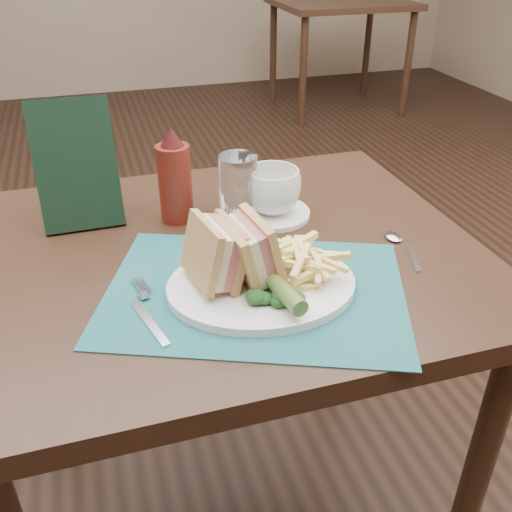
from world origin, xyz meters
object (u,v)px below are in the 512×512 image
Objects in this scene: table_main at (230,399)px; plate at (261,286)px; table_bg_right at (338,56)px; placemat at (255,291)px; sandwich_half_b at (238,252)px; ketchup_bottle at (174,175)px; check_presenter at (76,165)px; saucer at (272,213)px; coffee_cup at (272,191)px; sandwich_half_a at (202,255)px; drinking_glass at (238,188)px.

plate reaches higher than table_main.
placemat is at bearing -116.43° from table_bg_right.
table_main is at bearing 104.14° from plate.
table_bg_right is 8.35× the size of sandwich_half_b.
ketchup_bottle is (-0.08, 0.29, 0.08)m from plate.
saucer is at bearing -13.69° from check_presenter.
coffee_cup is 0.19m from ketchup_bottle.
check_presenter is at bearing 166.92° from ketchup_bottle.
sandwich_half_a is at bearing -117.67° from table_bg_right.
sandwich_half_b is 0.39m from check_presenter.
check_presenter is (-0.17, 0.04, 0.02)m from ketchup_bottle.
saucer is at bearing 38.97° from table_main.
sandwich_half_a reaches higher than table_main.
table_bg_right is at bearing 56.52° from check_presenter.
placemat is 3.13× the size of saucer.
coffee_cup is at bearing 38.97° from table_main.
drinking_glass is 0.30m from check_presenter.
ketchup_bottle reaches higher than coffee_cup.
table_main is 0.46m from coffee_cup.
drinking_glass reaches higher than coffee_cup.
saucer is 0.05m from coffee_cup.
ketchup_bottle is at bearing 92.67° from sandwich_half_b.
table_main is at bearing -141.03° from saucer.
drinking_glass is at bearing 80.43° from placemat.
ketchup_bottle is (-0.05, 0.27, 0.02)m from sandwich_half_b.
check_presenter is (-0.17, 0.31, 0.05)m from sandwich_half_a.
sandwich_half_a is 0.72× the size of saucer.
check_presenter is (-0.26, 0.33, 0.11)m from plate.
ketchup_bottle reaches higher than sandwich_half_b.
sandwich_half_a is 0.97× the size of coffee_cup.
placemat is at bearing -85.45° from table_main.
table_bg_right is 3.61m from sandwich_half_b.
placemat is 2.52× the size of ketchup_bottle.
drinking_glass is (-0.07, 0.01, 0.01)m from coffee_cup.
sandwich_half_b is (-1.62, -3.19, 0.45)m from table_bg_right.
sandwich_half_a is at bearing -117.39° from table_main.
sandwich_half_b reaches higher than table_bg_right.
saucer is (0.12, 0.10, 0.38)m from table_main.
table_bg_right is at bearing 51.68° from sandwich_half_a.
sandwich_half_b is 0.27m from coffee_cup.
coffee_cup is 0.86× the size of drinking_glass.
drinking_glass is 0.54× the size of check_presenter.
table_bg_right is 3.59m from plate.
drinking_glass is at bearing -15.22° from check_presenter.
table_main is at bearing 94.55° from placemat.
sandwich_half_a is 0.26m from drinking_glass.
coffee_cup is 0.37m from check_presenter.
coffee_cup is at bearing 73.70° from plate.
table_main is 0.41m from plate.
plate is 0.43m from check_presenter.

